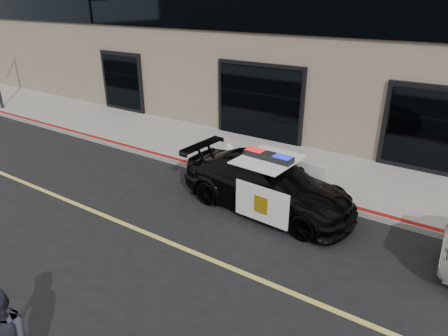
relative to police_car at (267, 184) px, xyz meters
The scene contains 4 objects.
ground 3.16m from the police_car, 122.64° to the right, with size 120.00×120.00×0.00m, color black.
sidewalk_n 3.18m from the police_car, 122.19° to the left, with size 60.00×3.50×0.15m, color gray.
police_car is the anchor object (origin of this frame).
fire_hydrant 2.51m from the police_car, 145.45° to the left, with size 0.35×0.49×0.78m.
Camera 1 is at (5.75, -5.52, 5.02)m, focal length 32.00 mm.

